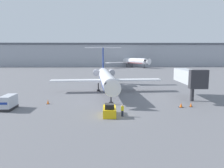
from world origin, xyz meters
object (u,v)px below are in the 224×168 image
object	(u,v)px
airplane_parked_far_left	(130,61)
jet_bridge	(189,77)
luggage_cart	(9,102)
pushback_tug	(109,111)
airplane_main	(106,77)
traffic_cone_right	(181,105)
traffic_cone_left	(48,102)
traffic_cone_mid	(191,105)
worker_near_tug	(122,110)

from	to	relation	value
airplane_parked_far_left	jet_bridge	bearing A→B (deg)	-89.27
luggage_cart	pushback_tug	bearing A→B (deg)	-13.33
pushback_tug	jet_bridge	distance (m)	19.96
airplane_main	traffic_cone_right	bearing A→B (deg)	-50.52
airplane_parked_far_left	traffic_cone_left	bearing A→B (deg)	-104.27
luggage_cart	traffic_cone_mid	xyz separation A→B (m)	(30.41, 0.99, -0.80)
luggage_cart	airplane_parked_far_left	distance (m)	109.40
pushback_tug	jet_bridge	bearing A→B (deg)	35.62
pushback_tug	traffic_cone_mid	xyz separation A→B (m)	(14.01, 4.87, -0.36)
luggage_cart	traffic_cone_left	bearing A→B (deg)	33.94
luggage_cart	airplane_parked_far_left	xyz separation A→B (m)	(31.11, 104.84, 2.87)
worker_near_tug	traffic_cone_left	distance (m)	15.18
luggage_cart	jet_bridge	world-z (taller)	jet_bridge
worker_near_tug	jet_bridge	size ratio (longest dim) A/B	0.16
traffic_cone_left	jet_bridge	world-z (taller)	jet_bridge
traffic_cone_left	jet_bridge	xyz separation A→B (m)	(26.98, 3.92, 4.04)
airplane_parked_far_left	airplane_main	bearing A→B (deg)	-99.76
pushback_tug	airplane_parked_far_left	size ratio (longest dim) A/B	0.12
pushback_tug	worker_near_tug	size ratio (longest dim) A/B	2.20
jet_bridge	luggage_cart	bearing A→B (deg)	-166.89
worker_near_tug	traffic_cone_right	size ratio (longest dim) A/B	2.32
traffic_cone_left	airplane_parked_far_left	distance (m)	104.51
airplane_main	traffic_cone_right	world-z (taller)	airplane_main
jet_bridge	pushback_tug	bearing A→B (deg)	-144.38
luggage_cart	jet_bridge	size ratio (longest dim) A/B	0.34
worker_near_tug	traffic_cone_left	bearing A→B (deg)	148.28
airplane_main	jet_bridge	world-z (taller)	airplane_main
traffic_cone_right	airplane_main	bearing A→B (deg)	129.48
luggage_cart	traffic_cone_right	bearing A→B (deg)	1.38
pushback_tug	luggage_cart	size ratio (longest dim) A/B	1.03
luggage_cart	traffic_cone_left	world-z (taller)	luggage_cart
traffic_cone_mid	jet_bridge	size ratio (longest dim) A/B	0.07
pushback_tug	luggage_cart	world-z (taller)	luggage_cart
pushback_tug	luggage_cart	bearing A→B (deg)	166.67
airplane_main	traffic_cone_mid	size ratio (longest dim) A/B	41.36
airplane_main	traffic_cone_mid	xyz separation A→B (m)	(14.55, -15.18, -3.07)
traffic_cone_left	pushback_tug	bearing A→B (deg)	-34.23
airplane_main	traffic_cone_left	xyz separation A→B (m)	(-10.49, -12.55, -3.03)
traffic_cone_left	traffic_cone_mid	distance (m)	25.17
airplane_parked_far_left	jet_bridge	xyz separation A→B (m)	(1.24, -97.31, 0.41)
airplane_main	traffic_cone_left	world-z (taller)	airplane_main
airplane_parked_far_left	luggage_cart	bearing A→B (deg)	-106.53
airplane_main	pushback_tug	world-z (taller)	airplane_main
traffic_cone_mid	traffic_cone_left	bearing A→B (deg)	174.00
airplane_main	traffic_cone_mid	distance (m)	21.25
traffic_cone_left	traffic_cone_mid	world-z (taller)	traffic_cone_left
worker_near_tug	traffic_cone_right	xyz separation A→B (m)	(10.33, 5.05, -0.55)
traffic_cone_left	luggage_cart	bearing A→B (deg)	-146.06
traffic_cone_left	worker_near_tug	bearing A→B (deg)	-31.72
traffic_cone_right	jet_bridge	distance (m)	8.80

